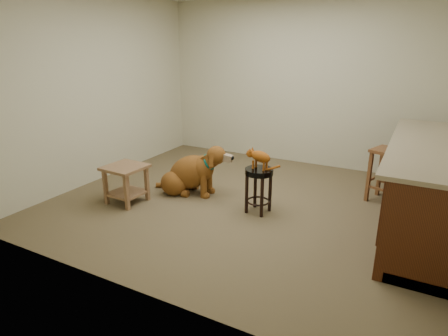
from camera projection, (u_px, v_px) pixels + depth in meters
The scene contains 8 objects.
floor at pixel (243, 203), 4.70m from camera, with size 4.50×4.00×0.01m, color brown.
room_shell at pixel (245, 65), 4.17m from camera, with size 4.54×4.04×2.62m.
cabinet_run at pixel (423, 189), 3.94m from camera, with size 0.70×2.56×0.94m.
padded_stool at pixel (259, 182), 4.33m from camera, with size 0.33×0.33×0.54m.
wood_stool at pixel (386, 175), 4.64m from camera, with size 0.47×0.47×0.68m.
side_table at pixel (126, 178), 4.63m from camera, with size 0.48×0.48×0.48m.
golden_retriever at pixel (191, 173), 4.93m from camera, with size 1.15×0.60×0.73m.
tabby_kitten at pixel (259, 157), 4.24m from camera, with size 0.42×0.15×0.26m.
Camera 1 is at (1.81, -3.92, 1.90)m, focal length 30.00 mm.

